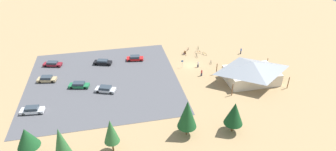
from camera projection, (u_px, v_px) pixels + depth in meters
The scene contains 29 objects.
ground at pixel (191, 65), 75.52m from camera, with size 160.00×160.00×0.00m, color #9E7F56.
parking_lot_asphalt at pixel (103, 81), 68.79m from camera, with size 35.60×34.90×0.05m, color #4C4C51.
bike_pavilion at pixel (252, 71), 67.38m from camera, with size 14.07×9.96×5.08m.
trash_bin at pixel (185, 53), 81.15m from camera, with size 0.60×0.60×0.90m, color brown.
lot_sign at pixel (182, 63), 73.74m from camera, with size 0.56×0.08×2.20m.
pine_west at pixel (111, 131), 46.73m from camera, with size 2.62×2.62×6.70m.
pine_midwest at pixel (187, 114), 50.22m from camera, with size 3.52×3.52×7.47m.
pine_far_east at pixel (234, 113), 51.26m from camera, with size 3.49×3.49×6.39m.
pine_east at pixel (27, 138), 45.42m from camera, with size 3.59×3.59×6.24m.
pine_center at pixel (61, 144), 43.42m from camera, with size 2.98×2.98×8.01m.
bicycle_yellow_near_sign at pixel (205, 54), 80.65m from camera, with size 0.93×1.52×0.79m.
bicycle_black_near_porch at pixel (245, 61), 76.97m from camera, with size 0.95×1.57×0.86m.
bicycle_white_yard_left at pixel (211, 62), 76.14m from camera, with size 0.58×1.74×0.88m.
bicycle_purple_lone_west at pixel (184, 54), 80.58m from camera, with size 1.08×1.24×0.80m.
bicycle_red_lone_east at pixel (188, 49), 83.27m from camera, with size 0.96×1.39×0.78m.
bicycle_silver_by_bin at pixel (197, 56), 79.54m from camera, with size 0.48×1.71×0.77m.
bicycle_orange_mid_cluster at pixel (198, 52), 81.55m from camera, with size 1.79×0.52×0.83m.
bicycle_green_yard_center at pixel (198, 48), 83.91m from camera, with size 0.57×1.77×0.81m.
bicycle_blue_yard_front at pixel (237, 63), 76.14m from camera, with size 1.64×0.48×0.82m.
car_tan_near_entry at pixel (47, 79), 68.11m from camera, with size 4.63×2.57×1.40m.
car_black_aisle_side at pixel (103, 62), 75.61m from camera, with size 5.03×3.14×1.28m.
car_maroon_front_row at pixel (53, 64), 74.77m from camera, with size 5.01×2.91×1.27m.
car_red_end_stall at pixel (135, 58), 77.59m from camera, with size 4.74×2.53×1.35m.
car_silver_by_curb at pixel (105, 89), 64.36m from camera, with size 4.91×3.40×1.32m.
car_white_back_corner at pixel (32, 110), 57.67m from camera, with size 4.76×2.27×1.41m.
car_green_mid_lot at pixel (79, 85), 65.85m from camera, with size 4.87×2.77×1.33m.
visitor_by_pavilion at pixel (241, 51), 81.04m from camera, with size 0.38×0.40×1.79m.
visitor_near_lot at pixel (202, 73), 70.41m from camera, with size 0.39×0.40×1.74m.
visitor_at_bikes at pixel (198, 64), 74.20m from camera, with size 0.39×0.36×1.69m.
Camera 1 is at (20.10, 63.56, 36.09)m, focal length 30.44 mm.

